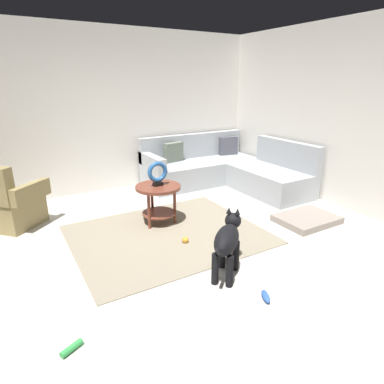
{
  "coord_description": "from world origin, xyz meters",
  "views": [
    {
      "loc": [
        -1.49,
        -2.7,
        1.85
      ],
      "look_at": [
        0.45,
        0.6,
        0.55
      ],
      "focal_mm": 30.68,
      "sensor_mm": 36.0,
      "label": 1
    }
  ],
  "objects_px": {
    "torus_sculpture": "(158,173)",
    "dog_toy_bone": "(266,296)",
    "dog_bed_mat": "(307,219)",
    "dog_toy_ball": "(185,240)",
    "armchair": "(9,204)",
    "dog": "(228,240)",
    "dog_toy_rope": "(72,348)",
    "side_table": "(158,194)",
    "sectional_couch": "(225,170)"
  },
  "relations": [
    {
      "from": "dog_bed_mat",
      "to": "dog_toy_bone",
      "type": "height_order",
      "value": "dog_bed_mat"
    },
    {
      "from": "sectional_couch",
      "to": "dog_bed_mat",
      "type": "height_order",
      "value": "sectional_couch"
    },
    {
      "from": "side_table",
      "to": "torus_sculpture",
      "type": "distance_m",
      "value": 0.29
    },
    {
      "from": "dog_toy_ball",
      "to": "dog",
      "type": "bearing_deg",
      "value": -87.39
    },
    {
      "from": "torus_sculpture",
      "to": "dog",
      "type": "height_order",
      "value": "torus_sculpture"
    },
    {
      "from": "dog_bed_mat",
      "to": "dog",
      "type": "xyz_separation_m",
      "value": [
        -1.71,
        -0.48,
        0.33
      ]
    },
    {
      "from": "dog_toy_rope",
      "to": "sectional_couch",
      "type": "bearing_deg",
      "value": 39.17
    },
    {
      "from": "dog",
      "to": "dog_toy_bone",
      "type": "distance_m",
      "value": 0.62
    },
    {
      "from": "sectional_couch",
      "to": "dog_toy_ball",
      "type": "bearing_deg",
      "value": -137.03
    },
    {
      "from": "torus_sculpture",
      "to": "dog",
      "type": "bearing_deg",
      "value": -87.75
    },
    {
      "from": "torus_sculpture",
      "to": "dog",
      "type": "distance_m",
      "value": 1.51
    },
    {
      "from": "armchair",
      "to": "dog_bed_mat",
      "type": "bearing_deg",
      "value": 19.11
    },
    {
      "from": "dog_toy_ball",
      "to": "dog_toy_bone",
      "type": "xyz_separation_m",
      "value": [
        0.1,
        -1.3,
        -0.01
      ]
    },
    {
      "from": "sectional_couch",
      "to": "dog_toy_rope",
      "type": "xyz_separation_m",
      "value": [
        -3.27,
        -2.67,
        -0.26
      ]
    },
    {
      "from": "dog_toy_ball",
      "to": "dog_toy_rope",
      "type": "xyz_separation_m",
      "value": [
        -1.52,
        -1.03,
        -0.01
      ]
    },
    {
      "from": "dog",
      "to": "dog_toy_rope",
      "type": "distance_m",
      "value": 1.62
    },
    {
      "from": "sectional_couch",
      "to": "dog_bed_mat",
      "type": "relative_size",
      "value": 2.81
    },
    {
      "from": "dog_bed_mat",
      "to": "dog_toy_ball",
      "type": "distance_m",
      "value": 1.77
    },
    {
      "from": "dog",
      "to": "dog_toy_rope",
      "type": "relative_size",
      "value": 3.94
    },
    {
      "from": "sectional_couch",
      "to": "dog_toy_ball",
      "type": "distance_m",
      "value": 2.41
    },
    {
      "from": "side_table",
      "to": "dog_toy_rope",
      "type": "distance_m",
      "value": 2.32
    },
    {
      "from": "dog_toy_ball",
      "to": "dog_toy_bone",
      "type": "height_order",
      "value": "dog_toy_ball"
    },
    {
      "from": "armchair",
      "to": "side_table",
      "type": "distance_m",
      "value": 1.96
    },
    {
      "from": "dog_bed_mat",
      "to": "dog_toy_ball",
      "type": "height_order",
      "value": "dog_bed_mat"
    },
    {
      "from": "dog",
      "to": "dog_toy_bone",
      "type": "xyz_separation_m",
      "value": [
        0.06,
        -0.51,
        -0.35
      ]
    },
    {
      "from": "dog_toy_rope",
      "to": "side_table",
      "type": "bearing_deg",
      "value": 49.01
    },
    {
      "from": "dog",
      "to": "side_table",
      "type": "bearing_deg",
      "value": 140.5
    },
    {
      "from": "dog_bed_mat",
      "to": "dog_toy_rope",
      "type": "xyz_separation_m",
      "value": [
        -3.27,
        -0.73,
        -0.02
      ]
    },
    {
      "from": "dog_toy_ball",
      "to": "armchair",
      "type": "bearing_deg",
      "value": 138.05
    },
    {
      "from": "armchair",
      "to": "dog_toy_bone",
      "type": "bearing_deg",
      "value": -9.74
    },
    {
      "from": "dog",
      "to": "dog_toy_rope",
      "type": "xyz_separation_m",
      "value": [
        -1.56,
        -0.25,
        -0.35
      ]
    },
    {
      "from": "dog_toy_ball",
      "to": "dog_toy_rope",
      "type": "distance_m",
      "value": 1.84
    },
    {
      "from": "side_table",
      "to": "dog_toy_ball",
      "type": "distance_m",
      "value": 0.79
    },
    {
      "from": "side_table",
      "to": "dog_toy_bone",
      "type": "distance_m",
      "value": 2.03
    },
    {
      "from": "sectional_couch",
      "to": "torus_sculpture",
      "type": "xyz_separation_m",
      "value": [
        -1.78,
        -0.94,
        0.42
      ]
    },
    {
      "from": "armchair",
      "to": "dog",
      "type": "distance_m",
      "value": 2.97
    },
    {
      "from": "side_table",
      "to": "dog",
      "type": "relative_size",
      "value": 0.9
    },
    {
      "from": "armchair",
      "to": "dog_toy_rope",
      "type": "bearing_deg",
      "value": -37.3
    },
    {
      "from": "sectional_couch",
      "to": "dog_toy_bone",
      "type": "xyz_separation_m",
      "value": [
        -1.66,
        -2.93,
        -0.26
      ]
    },
    {
      "from": "torus_sculpture",
      "to": "dog_toy_bone",
      "type": "bearing_deg",
      "value": -86.61
    },
    {
      "from": "sectional_couch",
      "to": "side_table",
      "type": "bearing_deg",
      "value": -152.03
    },
    {
      "from": "side_table",
      "to": "torus_sculpture",
      "type": "xyz_separation_m",
      "value": [
        -0.0,
        0.0,
        0.29
      ]
    },
    {
      "from": "dog_bed_mat",
      "to": "dog",
      "type": "distance_m",
      "value": 1.81
    },
    {
      "from": "torus_sculpture",
      "to": "dog_bed_mat",
      "type": "height_order",
      "value": "torus_sculpture"
    },
    {
      "from": "armchair",
      "to": "dog",
      "type": "bearing_deg",
      "value": -5.36
    },
    {
      "from": "dog_bed_mat",
      "to": "armchair",
      "type": "bearing_deg",
      "value": 151.67
    },
    {
      "from": "torus_sculpture",
      "to": "armchair",
      "type": "bearing_deg",
      "value": 152.82
    },
    {
      "from": "dog_bed_mat",
      "to": "side_table",
      "type": "bearing_deg",
      "value": 150.57
    },
    {
      "from": "torus_sculpture",
      "to": "dog_toy_ball",
      "type": "bearing_deg",
      "value": -88.16
    },
    {
      "from": "dog_bed_mat",
      "to": "dog_toy_rope",
      "type": "height_order",
      "value": "dog_bed_mat"
    }
  ]
}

